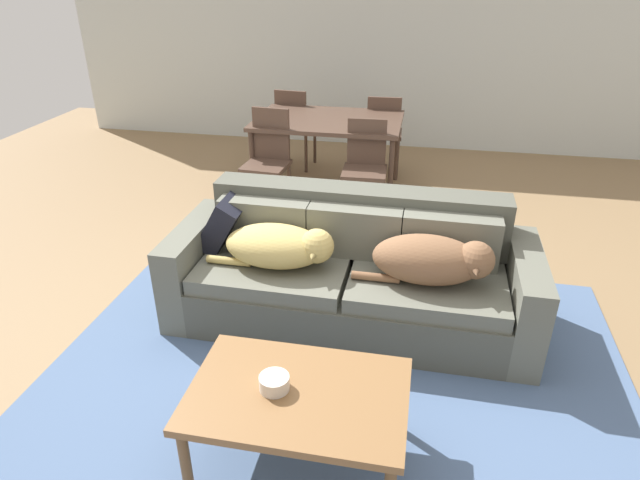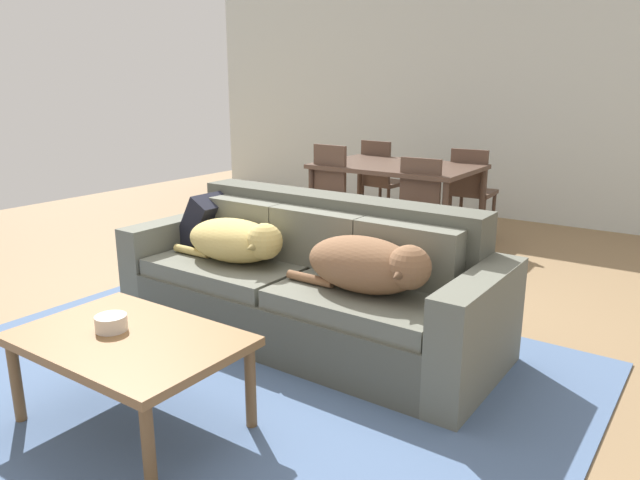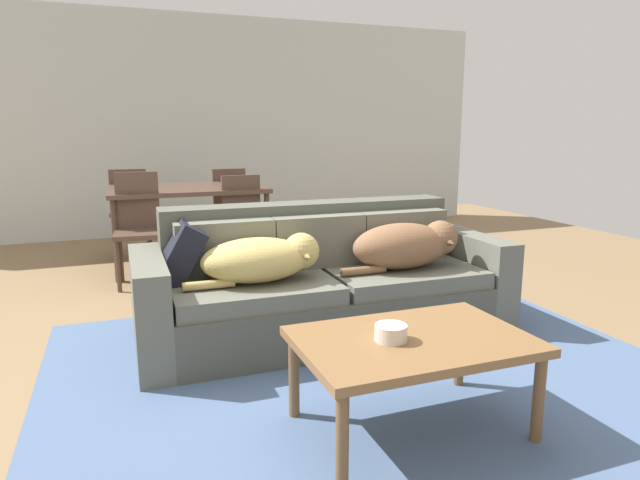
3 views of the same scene
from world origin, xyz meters
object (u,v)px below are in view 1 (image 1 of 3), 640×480
(dog_on_right_cushion, at_px, (434,260))
(dog_on_left_cushion, at_px, (281,246))
(throw_pillow_by_left_arm, at_px, (225,222))
(dining_chair_near_right, at_px, (365,164))
(coffee_table, at_px, (298,399))
(dining_chair_near_left, at_px, (268,156))
(dining_table, at_px, (328,125))
(dining_chair_far_right, at_px, (384,131))
(bowl_on_coffee_table, at_px, (274,383))
(couch, at_px, (352,274))
(dining_chair_far_left, at_px, (294,125))

(dog_on_right_cushion, bearing_deg, dog_on_left_cushion, 179.13)
(throw_pillow_by_left_arm, bearing_deg, dining_chair_near_right, 64.35)
(coffee_table, xyz_separation_m, dining_chair_near_left, (-0.98, 2.95, 0.13))
(dog_on_left_cushion, xyz_separation_m, dining_table, (-0.12, 2.36, 0.14))
(dining_table, distance_m, dining_chair_far_right, 0.81)
(bowl_on_coffee_table, bearing_deg, dog_on_right_cushion, 57.64)
(dog_on_right_cushion, xyz_separation_m, throw_pillow_by_left_arm, (-1.41, 0.24, 0.01))
(coffee_table, relative_size, dining_table, 0.69)
(dining_chair_far_right, bearing_deg, dining_chair_near_left, 46.03)
(couch, bearing_deg, dining_chair_near_right, 94.76)
(dog_on_right_cushion, bearing_deg, dining_chair_far_right, 101.46)
(dog_on_left_cushion, distance_m, coffee_table, 1.19)
(dog_on_left_cushion, relative_size, dog_on_right_cushion, 0.98)
(bowl_on_coffee_table, bearing_deg, dining_table, 96.31)
(throw_pillow_by_left_arm, distance_m, coffee_table, 1.58)
(dog_on_right_cushion, relative_size, dining_chair_near_left, 0.87)
(throw_pillow_by_left_arm, relative_size, dining_chair_far_left, 0.39)
(coffee_table, xyz_separation_m, bowl_on_coffee_table, (-0.11, -0.00, 0.08))
(dog_on_left_cushion, height_order, dining_chair_far_left, dining_chair_far_left)
(dog_on_left_cushion, xyz_separation_m, dining_chair_far_right, (0.39, 2.96, -0.06))
(dining_chair_near_right, relative_size, dining_chair_far_left, 0.98)
(dining_table, relative_size, dining_chair_far_left, 1.58)
(dog_on_left_cushion, distance_m, dining_table, 2.37)
(dining_chair_near_right, height_order, dining_chair_far_left, dining_chair_far_left)
(dining_chair_far_right, bearing_deg, throw_pillow_by_left_arm, 70.38)
(throw_pillow_by_left_arm, height_order, bowl_on_coffee_table, throw_pillow_by_left_arm)
(couch, xyz_separation_m, dining_chair_near_right, (-0.12, 1.67, 0.18))
(throw_pillow_by_left_arm, distance_m, dining_chair_near_left, 1.62)
(couch, distance_m, throw_pillow_by_left_arm, 0.93)
(throw_pillow_by_left_arm, bearing_deg, dining_table, 81.29)
(dog_on_right_cushion, xyz_separation_m, dining_chair_far_left, (-1.59, 3.00, -0.07))
(bowl_on_coffee_table, distance_m, dining_chair_near_left, 3.07)
(dining_chair_near_left, relative_size, dining_chair_near_right, 1.06)
(dining_chair_near_right, bearing_deg, dog_on_right_cushion, -73.57)
(couch, distance_m, dining_chair_far_left, 3.02)
(dog_on_right_cushion, height_order, throw_pillow_by_left_arm, throw_pillow_by_left_arm)
(coffee_table, bearing_deg, dining_chair_near_right, 90.99)
(dog_on_right_cushion, relative_size, dining_chair_far_right, 0.93)
(dog_on_right_cushion, height_order, coffee_table, dog_on_right_cushion)
(dog_on_right_cushion, distance_m, dining_chair_far_right, 3.04)
(couch, bearing_deg, bowl_on_coffee_table, -97.25)
(bowl_on_coffee_table, relative_size, dining_chair_near_right, 0.16)
(dog_on_left_cushion, relative_size, coffee_table, 0.82)
(couch, bearing_deg, dining_chair_near_left, 122.74)
(couch, xyz_separation_m, dining_chair_near_left, (-1.05, 1.67, 0.20))
(dining_table, xyz_separation_m, dining_chair_far_left, (-0.51, 0.61, -0.19))
(dining_table, bearing_deg, bowl_on_coffee_table, -83.69)
(dining_chair_far_left, height_order, dining_chair_far_right, dining_chair_far_left)
(dog_on_right_cushion, relative_size, dining_chair_near_right, 0.93)
(bowl_on_coffee_table, height_order, dining_chair_far_right, dining_chair_far_right)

